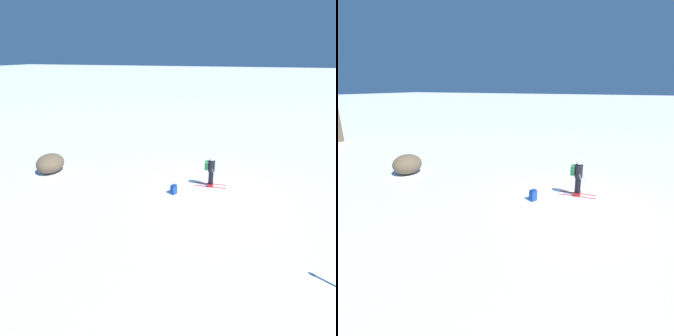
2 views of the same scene
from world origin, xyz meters
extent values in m
plane|color=white|center=(0.00, 0.00, 0.00)|extent=(300.00, 300.00, 0.00)
cube|color=red|center=(0.52, -0.01, 0.01)|extent=(0.22, 1.67, 0.01)
cube|color=red|center=(0.88, 0.01, 0.01)|extent=(0.22, 1.67, 0.01)
cube|color=#B21919|center=(0.52, -0.01, 0.07)|extent=(0.16, 0.29, 0.12)
cube|color=#B21919|center=(0.88, 0.01, 0.07)|extent=(0.16, 0.29, 0.12)
cylinder|color=black|center=(0.61, -0.01, 0.52)|extent=(0.40, 0.29, 0.81)
cylinder|color=black|center=(0.50, -0.02, 1.20)|extent=(0.46, 0.37, 0.66)
sphere|color=tan|center=(0.43, -0.02, 1.62)|extent=(0.27, 0.24, 0.25)
sphere|color=silver|center=(0.43, -0.02, 1.64)|extent=(0.31, 0.28, 0.29)
cube|color=#236633|center=(0.48, 0.24, 1.24)|extent=(0.36, 0.21, 0.48)
cylinder|color=#B7B7BC|center=(0.20, -0.34, 0.57)|extent=(0.21, 0.54, 1.15)
cylinder|color=#B7B7BC|center=(1.05, -0.27, 0.61)|extent=(0.67, 0.48, 1.22)
cube|color=#194293|center=(-0.77, 1.63, 0.22)|extent=(0.36, 0.33, 0.44)
cube|color=navy|center=(-0.77, 1.63, 0.47)|extent=(0.33, 0.29, 0.06)
ellipsoid|color=brown|center=(-0.30, 9.36, 0.56)|extent=(1.71, 1.45, 1.11)
camera|label=1|loc=(-11.93, -1.48, 6.46)|focal=28.00mm
camera|label=2|loc=(-10.77, -1.79, 4.80)|focal=28.00mm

